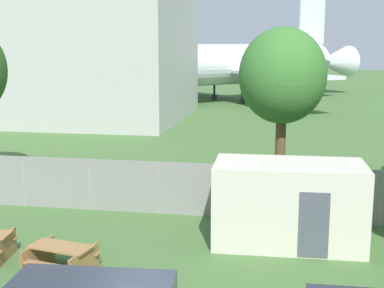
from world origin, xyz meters
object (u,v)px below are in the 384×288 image
(portable_cabin, at_px, (289,204))
(airplane, at_px, (220,65))
(tree_far_right, at_px, (282,77))
(picnic_bench_near_cabin, at_px, (61,256))

(portable_cabin, bearing_deg, airplane, 98.36)
(airplane, xyz_separation_m, tree_far_right, (6.54, -33.67, 0.91))
(picnic_bench_near_cabin, height_order, tree_far_right, tree_far_right)
(airplane, relative_size, portable_cabin, 6.74)
(airplane, relative_size, picnic_bench_near_cabin, 16.24)
(tree_far_right, bearing_deg, portable_cabin, -86.46)
(picnic_bench_near_cabin, relative_size, tree_far_right, 0.28)
(airplane, height_order, tree_far_right, airplane)
(portable_cabin, distance_m, picnic_bench_near_cabin, 6.77)
(airplane, relative_size, tree_far_right, 4.58)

